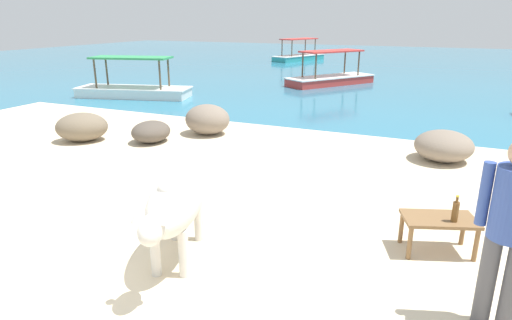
{
  "coord_description": "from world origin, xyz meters",
  "views": [
    {
      "loc": [
        2.4,
        -2.47,
        2.49
      ],
      "look_at": [
        -0.01,
        3.0,
        0.55
      ],
      "focal_mm": 30.84,
      "sensor_mm": 36.0,
      "label": 1
    }
  ],
  "objects_px": {
    "person_standing": "(511,223)",
    "boat_red": "(330,77)",
    "cow": "(175,203)",
    "bottle": "(455,211)",
    "low_bench_table": "(439,223)",
    "boat_white": "(134,89)",
    "boat_teal": "(299,56)"
  },
  "relations": [
    {
      "from": "person_standing",
      "to": "boat_red",
      "type": "xyz_separation_m",
      "value": [
        -4.86,
        13.27,
        -0.7
      ]
    },
    {
      "from": "cow",
      "to": "bottle",
      "type": "xyz_separation_m",
      "value": [
        2.64,
        1.23,
        -0.12
      ]
    },
    {
      "from": "low_bench_table",
      "to": "bottle",
      "type": "distance_m",
      "value": 0.23
    },
    {
      "from": "boat_white",
      "to": "bottle",
      "type": "bearing_deg",
      "value": 130.24
    },
    {
      "from": "low_bench_table",
      "to": "boat_teal",
      "type": "distance_m",
      "value": 22.92
    },
    {
      "from": "boat_white",
      "to": "low_bench_table",
      "type": "bearing_deg",
      "value": 130.01
    },
    {
      "from": "low_bench_table",
      "to": "boat_white",
      "type": "relative_size",
      "value": 0.22
    },
    {
      "from": "boat_white",
      "to": "boat_teal",
      "type": "relative_size",
      "value": 1.0
    },
    {
      "from": "low_bench_table",
      "to": "boat_white",
      "type": "height_order",
      "value": "boat_white"
    },
    {
      "from": "cow",
      "to": "boat_red",
      "type": "relative_size",
      "value": 0.47
    },
    {
      "from": "low_bench_table",
      "to": "boat_white",
      "type": "bearing_deg",
      "value": 124.63
    },
    {
      "from": "low_bench_table",
      "to": "boat_white",
      "type": "xyz_separation_m",
      "value": [
        -9.51,
        6.76,
        -0.09
      ]
    },
    {
      "from": "cow",
      "to": "person_standing",
      "type": "relative_size",
      "value": 1.08
    },
    {
      "from": "cow",
      "to": "boat_red",
      "type": "xyz_separation_m",
      "value": [
        -1.87,
        13.4,
        -0.4
      ]
    },
    {
      "from": "person_standing",
      "to": "boat_teal",
      "type": "xyz_separation_m",
      "value": [
        -9.2,
        22.33,
        -0.7
      ]
    },
    {
      "from": "boat_teal",
      "to": "boat_red",
      "type": "bearing_deg",
      "value": 47.06
    },
    {
      "from": "bottle",
      "to": "boat_white",
      "type": "xyz_separation_m",
      "value": [
        -9.65,
        6.8,
        -0.28
      ]
    },
    {
      "from": "person_standing",
      "to": "cow",
      "type": "bearing_deg",
      "value": -73.4
    },
    {
      "from": "bottle",
      "to": "boat_white",
      "type": "bearing_deg",
      "value": 144.83
    },
    {
      "from": "bottle",
      "to": "boat_teal",
      "type": "height_order",
      "value": "boat_teal"
    },
    {
      "from": "bottle",
      "to": "person_standing",
      "type": "distance_m",
      "value": 1.22
    },
    {
      "from": "bottle",
      "to": "low_bench_table",
      "type": "bearing_deg",
      "value": 163.66
    },
    {
      "from": "boat_teal",
      "to": "boat_white",
      "type": "bearing_deg",
      "value": 18.31
    },
    {
      "from": "boat_white",
      "to": "boat_red",
      "type": "relative_size",
      "value": 1.04
    },
    {
      "from": "bottle",
      "to": "person_standing",
      "type": "bearing_deg",
      "value": -72.45
    },
    {
      "from": "cow",
      "to": "person_standing",
      "type": "xyz_separation_m",
      "value": [
        2.99,
        0.13,
        0.3
      ]
    },
    {
      "from": "boat_teal",
      "to": "boat_red",
      "type": "relative_size",
      "value": 1.04
    },
    {
      "from": "low_bench_table",
      "to": "person_standing",
      "type": "xyz_separation_m",
      "value": [
        0.48,
        -1.13,
        0.61
      ]
    },
    {
      "from": "boat_red",
      "to": "boat_teal",
      "type": "bearing_deg",
      "value": -120.75
    },
    {
      "from": "bottle",
      "to": "boat_white",
      "type": "height_order",
      "value": "boat_white"
    },
    {
      "from": "bottle",
      "to": "boat_teal",
      "type": "bearing_deg",
      "value": 112.62
    },
    {
      "from": "bottle",
      "to": "boat_red",
      "type": "relative_size",
      "value": 0.08
    }
  ]
}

